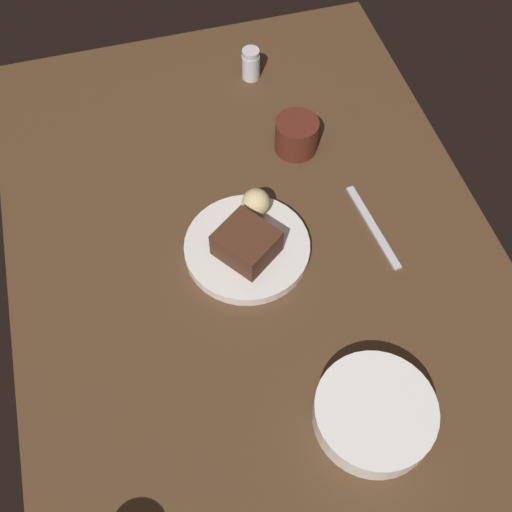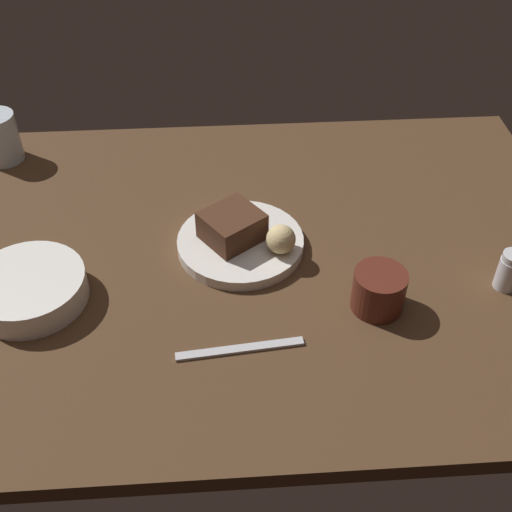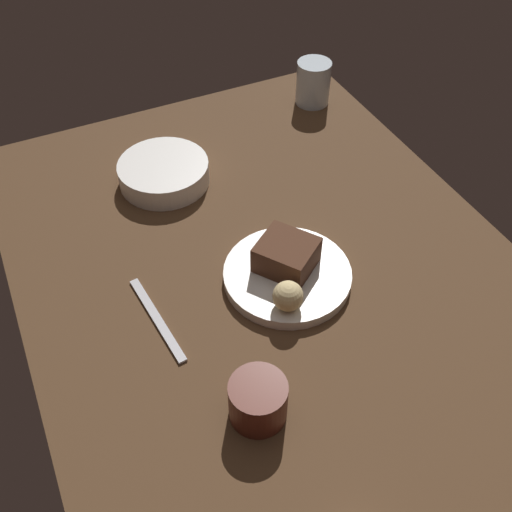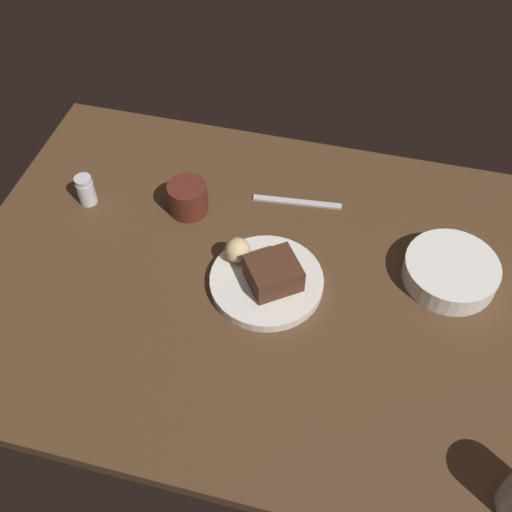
{
  "view_description": "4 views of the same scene",
  "coord_description": "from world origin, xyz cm",
  "px_view_note": "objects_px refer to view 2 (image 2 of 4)",
  "views": [
    {
      "loc": [
        57.72,
        -15.8,
        94.73
      ],
      "look_at": [
        2.89,
        -0.47,
        5.37
      ],
      "focal_mm": 44.11,
      "sensor_mm": 36.0,
      "label": 1
    },
    {
      "loc": [
        3.01,
        83.82,
        77.64
      ],
      "look_at": [
        -2.31,
        4.37,
        5.92
      ],
      "focal_mm": 45.91,
      "sensor_mm": 36.0,
      "label": 2
    },
    {
      "loc": [
        -58.17,
        32.25,
        79.52
      ],
      "look_at": [
        2.96,
        3.2,
        7.93
      ],
      "focal_mm": 41.75,
      "sensor_mm": 36.0,
      "label": 3
    },
    {
      "loc": [
        15.53,
        -70.49,
        97.9
      ],
      "look_at": [
        -2.95,
        2.18,
        6.72
      ],
      "focal_mm": 43.31,
      "sensor_mm": 36.0,
      "label": 4
    }
  ],
  "objects_px": {
    "chocolate_cake_slice": "(232,226)",
    "coffee_cup": "(379,290)",
    "dessert_plate": "(243,243)",
    "bread_roll": "(281,239)",
    "butter_knife": "(240,349)",
    "salt_shaker": "(509,271)",
    "side_bowl": "(29,289)"
  },
  "relations": [
    {
      "from": "chocolate_cake_slice",
      "to": "bread_roll",
      "type": "height_order",
      "value": "chocolate_cake_slice"
    },
    {
      "from": "butter_knife",
      "to": "salt_shaker",
      "type": "bearing_deg",
      "value": 8.0
    },
    {
      "from": "side_bowl",
      "to": "coffee_cup",
      "type": "relative_size",
      "value": 2.17
    },
    {
      "from": "chocolate_cake_slice",
      "to": "butter_knife",
      "type": "relative_size",
      "value": 0.48
    },
    {
      "from": "bread_roll",
      "to": "salt_shaker",
      "type": "distance_m",
      "value": 0.37
    },
    {
      "from": "dessert_plate",
      "to": "chocolate_cake_slice",
      "type": "bearing_deg",
      "value": -12.95
    },
    {
      "from": "dessert_plate",
      "to": "bread_roll",
      "type": "xyz_separation_m",
      "value": [
        -0.06,
        0.03,
        0.03
      ]
    },
    {
      "from": "chocolate_cake_slice",
      "to": "salt_shaker",
      "type": "bearing_deg",
      "value": 163.74
    },
    {
      "from": "side_bowl",
      "to": "coffee_cup",
      "type": "bearing_deg",
      "value": 174.49
    },
    {
      "from": "chocolate_cake_slice",
      "to": "side_bowl",
      "type": "bearing_deg",
      "value": 18.06
    },
    {
      "from": "bread_roll",
      "to": "butter_knife",
      "type": "relative_size",
      "value": 0.26
    },
    {
      "from": "salt_shaker",
      "to": "butter_knife",
      "type": "xyz_separation_m",
      "value": [
        0.43,
        0.11,
        -0.03
      ]
    },
    {
      "from": "chocolate_cake_slice",
      "to": "salt_shaker",
      "type": "relative_size",
      "value": 1.34
    },
    {
      "from": "salt_shaker",
      "to": "butter_knife",
      "type": "bearing_deg",
      "value": 13.69
    },
    {
      "from": "side_bowl",
      "to": "bread_roll",
      "type": "bearing_deg",
      "value": -170.58
    },
    {
      "from": "side_bowl",
      "to": "chocolate_cake_slice",
      "type": "bearing_deg",
      "value": -161.94
    },
    {
      "from": "coffee_cup",
      "to": "butter_knife",
      "type": "xyz_separation_m",
      "value": [
        0.22,
        0.08,
        -0.03
      ]
    },
    {
      "from": "dessert_plate",
      "to": "salt_shaker",
      "type": "height_order",
      "value": "salt_shaker"
    },
    {
      "from": "dessert_plate",
      "to": "bread_roll",
      "type": "bearing_deg",
      "value": 150.71
    },
    {
      "from": "chocolate_cake_slice",
      "to": "coffee_cup",
      "type": "bearing_deg",
      "value": 144.33
    },
    {
      "from": "coffee_cup",
      "to": "bread_roll",
      "type": "bearing_deg",
      "value": -40.34
    },
    {
      "from": "bread_roll",
      "to": "coffee_cup",
      "type": "distance_m",
      "value": 0.18
    },
    {
      "from": "chocolate_cake_slice",
      "to": "side_bowl",
      "type": "distance_m",
      "value": 0.34
    },
    {
      "from": "dessert_plate",
      "to": "bread_roll",
      "type": "relative_size",
      "value": 4.4
    },
    {
      "from": "dessert_plate",
      "to": "butter_knife",
      "type": "distance_m",
      "value": 0.23
    },
    {
      "from": "dessert_plate",
      "to": "salt_shaker",
      "type": "xyz_separation_m",
      "value": [
        -0.42,
        0.12,
        0.02
      ]
    },
    {
      "from": "chocolate_cake_slice",
      "to": "bread_roll",
      "type": "distance_m",
      "value": 0.09
    },
    {
      "from": "dessert_plate",
      "to": "side_bowl",
      "type": "relative_size",
      "value": 1.21
    },
    {
      "from": "dessert_plate",
      "to": "butter_knife",
      "type": "relative_size",
      "value": 1.14
    },
    {
      "from": "bread_roll",
      "to": "coffee_cup",
      "type": "relative_size",
      "value": 0.6
    },
    {
      "from": "bread_roll",
      "to": "side_bowl",
      "type": "bearing_deg",
      "value": 9.42
    },
    {
      "from": "chocolate_cake_slice",
      "to": "side_bowl",
      "type": "relative_size",
      "value": 0.51
    }
  ]
}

